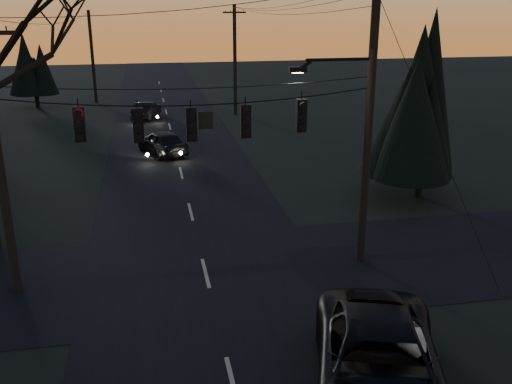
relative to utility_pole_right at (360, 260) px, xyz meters
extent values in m
cube|color=black|center=(-5.50, 10.00, 0.01)|extent=(8.00, 120.00, 0.02)
cube|color=black|center=(-5.50, 0.00, 0.01)|extent=(60.00, 7.00, 0.02)
cylinder|color=black|center=(-5.75, 0.00, 6.10)|extent=(11.50, 0.04, 0.04)
cylinder|color=black|center=(5.18, 6.07, 0.80)|extent=(0.36, 0.36, 1.60)
cone|color=black|center=(5.18, 6.07, 4.60)|extent=(3.93, 3.93, 6.79)
cylinder|color=black|center=(-16.25, 34.21, 0.80)|extent=(0.36, 0.36, 1.60)
cone|color=black|center=(-16.25, 34.21, 3.59)|extent=(3.15, 3.15, 4.78)
imported|color=black|center=(-2.30, -7.10, 0.87)|extent=(4.67, 6.87, 1.75)
imported|color=black|center=(-6.30, 16.23, 0.73)|extent=(3.23, 4.59, 1.45)
imported|color=black|center=(-7.10, 27.46, 0.66)|extent=(2.41, 4.21, 1.31)
camera|label=1|loc=(-7.15, -17.37, 8.74)|focal=40.00mm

